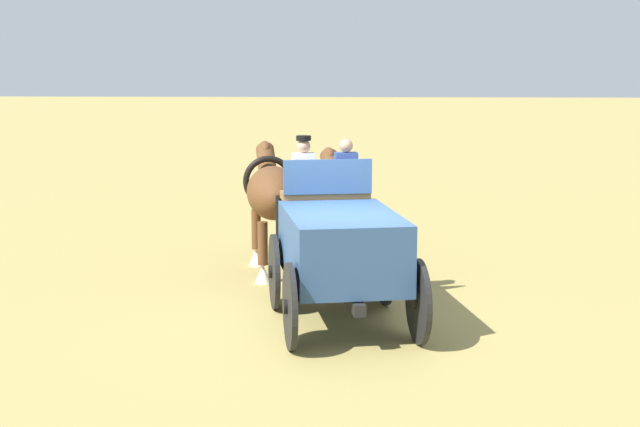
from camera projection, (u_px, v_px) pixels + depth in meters
name	position (u px, v px, depth m)	size (l,w,h in m)	color
ground_plane	(341.00, 325.00, 13.34)	(220.00, 220.00, 0.00)	#9E8C4C
show_wagon	(339.00, 245.00, 13.32)	(5.66, 2.51, 2.70)	#2D4C7A
draft_horse_near	(273.00, 195.00, 16.58)	(3.07, 1.38, 2.33)	brown
draft_horse_off	(342.00, 200.00, 16.81)	(3.15, 1.33, 2.18)	brown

